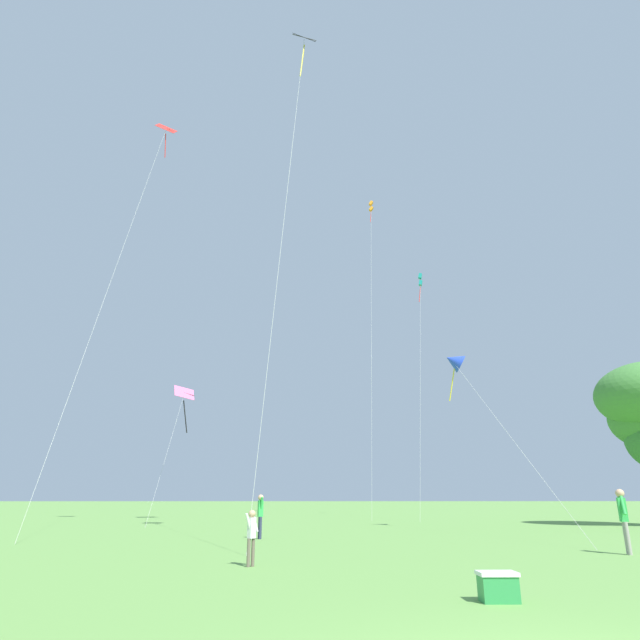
{
  "coord_description": "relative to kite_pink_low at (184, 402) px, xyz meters",
  "views": [
    {
      "loc": [
        -2.55,
        -4.91,
        1.56
      ],
      "look_at": [
        -1.85,
        30.26,
        12.98
      ],
      "focal_mm": 30.58,
      "sensor_mm": 36.0,
      "label": 1
    }
  ],
  "objects": [
    {
      "name": "kite_orange_box",
      "position": [
        15.1,
        7.07,
        19.75
      ],
      "size": [
        2.06,
        9.74,
        29.25
      ],
      "color": "orange",
      "rests_on": "ground_plane"
    },
    {
      "name": "kite_teal_box",
      "position": [
        18.85,
        4.15,
        11.16
      ],
      "size": [
        2.75,
        7.32,
        20.28
      ],
      "color": "teal",
      "rests_on": "ground_plane"
    },
    {
      "name": "person_in_red_shirt",
      "position": [
        18.21,
        -23.58,
        -7.13
      ],
      "size": [
        0.26,
        0.57,
        1.77
      ],
      "color": "gray",
      "rests_on": "ground_plane"
    },
    {
      "name": "kite_blue_delta",
      "position": [
        16.92,
        -11.71,
        0.27
      ],
      "size": [
        1.75,
        11.03,
        9.12
      ],
      "color": "blue",
      "rests_on": "ground_plane"
    },
    {
      "name": "picnic_cooler",
      "position": [
        12.14,
        -30.69,
        -7.97
      ],
      "size": [
        0.6,
        0.4,
        0.44
      ],
      "color": "#2D8C47",
      "rests_on": "ground_plane"
    },
    {
      "name": "kite_red_high",
      "position": [
        -0.46,
        -9.98,
        14.77
      ],
      "size": [
        1.26,
        10.98,
        25.4
      ],
      "color": "red",
      "rests_on": "ground_plane"
    },
    {
      "name": "kite_pink_low",
      "position": [
        0.0,
        0.0,
        0.0
      ],
      "size": [
        1.61,
        10.1,
        9.47
      ],
      "color": "pink",
      "rests_on": "ground_plane"
    },
    {
      "name": "person_far_back",
      "position": [
        7.3,
        -17.34,
        -7.21
      ],
      "size": [
        0.24,
        0.52,
        1.64
      ],
      "color": "#2D3351",
      "rests_on": "ground_plane"
    },
    {
      "name": "kite_black_large",
      "position": [
        8.75,
        -19.78,
        12.53
      ],
      "size": [
        1.95,
        4.63,
        22.83
      ],
      "color": "black",
      "rests_on": "ground_plane"
    },
    {
      "name": "person_child_small",
      "position": [
        7.83,
        -26.1,
        -7.44
      ],
      "size": [
        0.33,
        0.32,
        1.25
      ],
      "color": "#665B4C",
      "rests_on": "ground_plane"
    }
  ]
}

